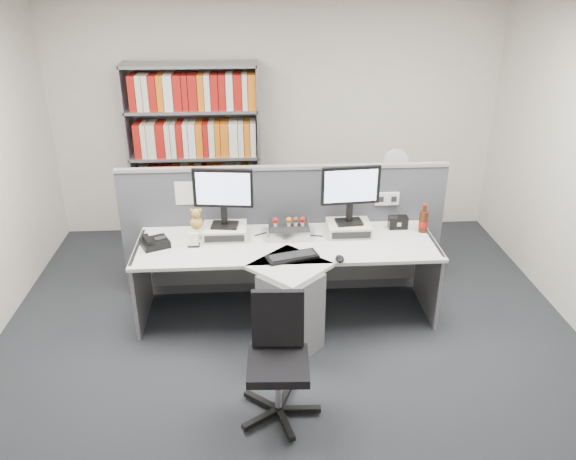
{
  "coord_description": "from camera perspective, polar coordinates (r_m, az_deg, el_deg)",
  "views": [
    {
      "loc": [
        -0.27,
        -3.62,
        2.9
      ],
      "look_at": [
        0.0,
        0.65,
        0.92
      ],
      "focal_mm": 35.7,
      "sensor_mm": 36.0,
      "label": 1
    }
  ],
  "objects": [
    {
      "name": "figurines",
      "position": [
        5.02,
        0.26,
        0.94
      ],
      "size": [
        0.29,
        0.05,
        0.09
      ],
      "color": "beige",
      "rests_on": "desktop_pc"
    },
    {
      "name": "desk_fan",
      "position": [
        6.1,
        10.58,
        6.31
      ],
      "size": [
        0.29,
        0.17,
        0.48
      ],
      "color": "white",
      "rests_on": "filing_cabinet"
    },
    {
      "name": "desk_phone",
      "position": [
        5.0,
        -13.17,
        -1.23
      ],
      "size": [
        0.28,
        0.28,
        0.1
      ],
      "color": "black",
      "rests_on": "desk"
    },
    {
      "name": "monitor_riser_left",
      "position": [
        5.07,
        -6.29,
        -0.14
      ],
      "size": [
        0.38,
        0.31,
        0.1
      ],
      "color": "beige",
      "rests_on": "desk"
    },
    {
      "name": "ground",
      "position": [
        4.65,
        0.51,
        -13.79
      ],
      "size": [
        5.5,
        5.5,
        0.0
      ],
      "primitive_type": "plane",
      "color": "#2B2E33",
      "rests_on": "ground"
    },
    {
      "name": "monitor_right",
      "position": [
        4.99,
        6.25,
        3.98
      ],
      "size": [
        0.52,
        0.18,
        0.53
      ],
      "color": "black",
      "rests_on": "monitor_riser_right"
    },
    {
      "name": "plush_toy",
      "position": [
        5.0,
        -9.11,
        0.95
      ],
      "size": [
        0.11,
        0.11,
        0.19
      ],
      "color": "#B98A3D",
      "rests_on": "monitor_riser_left"
    },
    {
      "name": "keyboard",
      "position": [
        4.69,
        0.42,
        -2.66
      ],
      "size": [
        0.45,
        0.27,
        0.03
      ],
      "color": "black",
      "rests_on": "desk"
    },
    {
      "name": "speaker",
      "position": [
        5.3,
        10.9,
        0.76
      ],
      "size": [
        0.17,
        0.09,
        0.11
      ],
      "primitive_type": "cube",
      "color": "black",
      "rests_on": "desk"
    },
    {
      "name": "desktop_pc",
      "position": [
        5.08,
        0.08,
        0.0
      ],
      "size": [
        0.35,
        0.31,
        0.09
      ],
      "color": "black",
      "rests_on": "desk"
    },
    {
      "name": "shelving_unit",
      "position": [
        6.39,
        -9.16,
        7.02
      ],
      "size": [
        1.41,
        0.4,
        2.0
      ],
      "color": "gray",
      "rests_on": "ground"
    },
    {
      "name": "office_chair",
      "position": [
        4.03,
        -0.99,
        -12.25
      ],
      "size": [
        0.56,
        0.58,
        0.88
      ],
      "color": "silver",
      "rests_on": "ground"
    },
    {
      "name": "desk",
      "position": [
        4.88,
        0.04,
        -5.22
      ],
      "size": [
        2.6,
        1.2,
        0.72
      ],
      "color": "silver",
      "rests_on": "ground"
    },
    {
      "name": "cola_bottle",
      "position": [
        5.26,
        13.33,
        0.84
      ],
      "size": [
        0.08,
        0.08,
        0.27
      ],
      "color": "#3F190A",
      "rests_on": "desk"
    },
    {
      "name": "filing_cabinet",
      "position": [
        6.34,
        10.13,
        0.72
      ],
      "size": [
        0.45,
        0.61,
        0.7
      ],
      "color": "gray",
      "rests_on": "ground"
    },
    {
      "name": "partition",
      "position": [
        5.37,
        -0.35,
        0.06
      ],
      "size": [
        3.0,
        0.08,
        1.27
      ],
      "color": "#4E5059",
      "rests_on": "ground"
    },
    {
      "name": "monitor_riser_right",
      "position": [
        5.13,
        6.06,
        0.18
      ],
      "size": [
        0.38,
        0.31,
        0.1
      ],
      "color": "beige",
      "rests_on": "desk"
    },
    {
      "name": "monitor_left",
      "position": [
        4.93,
        -6.48,
        3.7
      ],
      "size": [
        0.52,
        0.19,
        0.53
      ],
      "color": "black",
      "rests_on": "monitor_riser_left"
    },
    {
      "name": "room_shell",
      "position": [
        3.79,
        0.62,
        7.83
      ],
      "size": [
        5.04,
        5.54,
        2.72
      ],
      "color": "silver",
      "rests_on": "ground"
    },
    {
      "name": "desk_calendar",
      "position": [
        4.94,
        -9.4,
        -1.07
      ],
      "size": [
        0.1,
        0.07,
        0.12
      ],
      "color": "black",
      "rests_on": "desk"
    },
    {
      "name": "mouse",
      "position": [
        4.66,
        5.18,
        -2.87
      ],
      "size": [
        0.07,
        0.11,
        0.04
      ],
      "primitive_type": "ellipsoid",
      "color": "black",
      "rests_on": "desk"
    }
  ]
}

